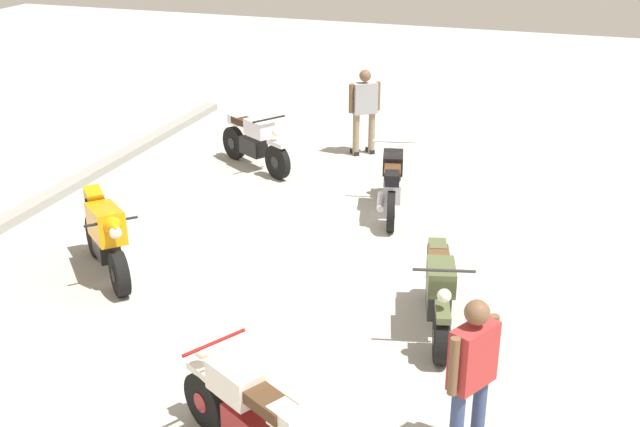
# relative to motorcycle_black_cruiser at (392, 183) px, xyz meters

# --- Properties ---
(ground_plane) EXTENTS (40.00, 40.00, 0.00)m
(ground_plane) POSITION_rel_motorcycle_black_cruiser_xyz_m (-2.16, 1.03, -0.52)
(ground_plane) COLOR #ADAAA3
(curb_edge) EXTENTS (14.00, 0.30, 0.15)m
(curb_edge) POSITION_rel_motorcycle_black_cruiser_xyz_m (-2.16, 5.63, -0.45)
(curb_edge) COLOR gray
(curb_edge) RESTS_ON ground
(motorcycle_black_cruiser) EXTENTS (2.06, 0.75, 1.09)m
(motorcycle_black_cruiser) POSITION_rel_motorcycle_black_cruiser_xyz_m (0.00, 0.00, 0.00)
(motorcycle_black_cruiser) COLOR black
(motorcycle_black_cruiser) RESTS_ON ground
(motorcycle_silver_cruiser) EXTENTS (1.22, 1.83, 1.09)m
(motorcycle_silver_cruiser) POSITION_rel_motorcycle_black_cruiser_xyz_m (1.31, 2.99, 0.00)
(motorcycle_silver_cruiser) COLOR black
(motorcycle_silver_cruiser) RESTS_ON ground
(motorcycle_cream_vintage) EXTENTS (1.11, 1.77, 1.07)m
(motorcycle_cream_vintage) POSITION_rel_motorcycle_black_cruiser_xyz_m (-6.32, -0.23, -0.03)
(motorcycle_cream_vintage) COLOR black
(motorcycle_cream_vintage) RESTS_ON ground
(motorcycle_olive_vintage) EXTENTS (1.93, 0.78, 1.07)m
(motorcycle_olive_vintage) POSITION_rel_motorcycle_black_cruiser_xyz_m (-3.40, -1.45, -0.03)
(motorcycle_olive_vintage) COLOR black
(motorcycle_olive_vintage) RESTS_ON ground
(motorcycle_orange_sportbike) EXTENTS (1.50, 1.53, 1.14)m
(motorcycle_orange_sportbike) POSITION_rel_motorcycle_black_cruiser_xyz_m (-3.41, 3.15, 0.07)
(motorcycle_orange_sportbike) COLOR black
(motorcycle_orange_sportbike) RESTS_ON ground
(person_in_red_shirt) EXTENTS (0.62, 0.48, 1.71)m
(person_in_red_shirt) POSITION_rel_motorcycle_black_cruiser_xyz_m (-5.65, -2.16, 0.46)
(person_in_red_shirt) COLOR #384772
(person_in_red_shirt) RESTS_ON ground
(person_in_gray_shirt) EXTENTS (0.52, 0.57, 1.70)m
(person_in_gray_shirt) POSITION_rel_motorcycle_black_cruiser_xyz_m (2.76, 1.27, 0.45)
(person_in_gray_shirt) COLOR gray
(person_in_gray_shirt) RESTS_ON ground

